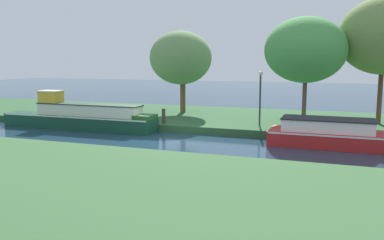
{
  "coord_description": "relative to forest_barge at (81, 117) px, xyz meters",
  "views": [
    {
      "loc": [
        8.42,
        -18.78,
        4.01
      ],
      "look_at": [
        1.12,
        1.2,
        0.9
      ],
      "focal_mm": 37.92,
      "sensor_mm": 36.0,
      "label": 1
    }
  ],
  "objects": [
    {
      "name": "mooring_post_near",
      "position": [
        4.74,
        1.39,
        0.12
      ],
      "size": [
        0.2,
        0.2,
        0.86
      ],
      "primitive_type": "cylinder",
      "color": "#42312D",
      "rests_on": "riverbank_far"
    },
    {
      "name": "red_narrowboat",
      "position": [
        14.09,
        -0.0,
        -0.15
      ],
      "size": [
        6.06,
        2.26,
        1.32
      ],
      "color": "red",
      "rests_on": "ground_plane"
    },
    {
      "name": "ground_plane",
      "position": [
        5.89,
        -1.2,
        -0.71
      ],
      "size": [
        120.0,
        120.0,
        0.0
      ],
      "primitive_type": "plane",
      "color": "#1F394E"
    },
    {
      "name": "mooring_post_far",
      "position": [
        -0.26,
        1.39,
        0.07
      ],
      "size": [
        0.14,
        0.14,
        0.77
      ],
      "primitive_type": "cylinder",
      "color": "#423D2C",
      "rests_on": "riverbank_far"
    },
    {
      "name": "riverbank_far",
      "position": [
        5.89,
        5.8,
        -0.51
      ],
      "size": [
        72.0,
        10.0,
        0.4
      ],
      "primitive_type": "cube",
      "color": "#2B562F",
      "rests_on": "ground_plane"
    },
    {
      "name": "riverbank_near",
      "position": [
        5.89,
        -10.2,
        -0.51
      ],
      "size": [
        72.0,
        10.0,
        0.4
      ],
      "primitive_type": "cube",
      "color": "#355F33",
      "rests_on": "ground_plane"
    },
    {
      "name": "lamp_post",
      "position": [
        10.13,
        2.59,
        1.6
      ],
      "size": [
        0.24,
        0.24,
        3.05
      ],
      "color": "#333338",
      "rests_on": "riverbank_far"
    },
    {
      "name": "forest_barge",
      "position": [
        0.0,
        0.0,
        0.0
      ],
      "size": [
        9.86,
        1.46,
        2.25
      ],
      "color": "#133F2C",
      "rests_on": "ground_plane"
    },
    {
      "name": "willow_tree_left",
      "position": [
        3.91,
        6.21,
        3.5
      ],
      "size": [
        4.26,
        4.3,
        5.66
      ],
      "color": "brown",
      "rests_on": "riverbank_far"
    },
    {
      "name": "willow_tree_centre",
      "position": [
        12.39,
        3.83,
        3.9
      ],
      "size": [
        4.57,
        4.73,
        6.07
      ],
      "color": "brown",
      "rests_on": "riverbank_far"
    }
  ]
}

